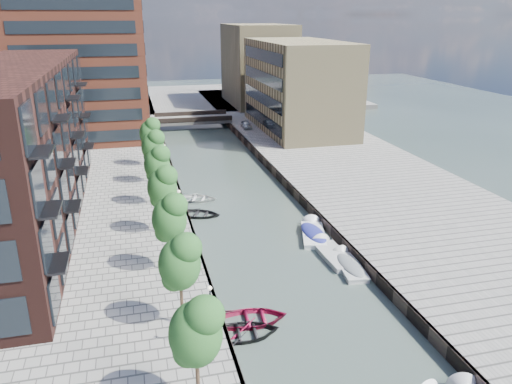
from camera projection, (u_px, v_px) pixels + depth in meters
name	position (u px, v px, depth m)	size (l,w,h in m)	color
water	(228.00, 182.00, 59.31)	(300.00, 300.00, 0.00)	#38473F
quay_right	(352.00, 169.00, 62.83)	(20.00, 140.00, 1.00)	gray
quay_wall_left	(176.00, 182.00, 57.73)	(0.25, 140.00, 1.00)	#332823
quay_wall_right	(277.00, 175.00, 60.55)	(0.25, 140.00, 1.00)	#332823
far_closure	(177.00, 100.00, 113.93)	(80.00, 40.00, 1.00)	gray
apartment_block	(21.00, 148.00, 42.87)	(8.00, 38.00, 14.00)	black
tower	(79.00, 35.00, 72.84)	(18.00, 18.00, 30.00)	brown
tan_block_near	(298.00, 86.00, 80.40)	(12.00, 25.00, 14.00)	#96865C
tan_block_far	(258.00, 65.00, 103.81)	(12.00, 20.00, 16.00)	#96865C
bridge	(193.00, 119.00, 88.06)	(13.00, 6.00, 1.30)	gray
tree_0	(195.00, 330.00, 22.69)	(2.50, 2.50, 5.95)	#382619
tree_1	(179.00, 261.00, 29.08)	(2.50, 2.50, 5.95)	#382619
tree_2	(169.00, 216.00, 35.47)	(2.50, 2.50, 5.95)	#382619
tree_3	(162.00, 185.00, 41.86)	(2.50, 2.50, 5.95)	#382619
tree_4	(157.00, 163.00, 48.26)	(2.50, 2.50, 5.95)	#382619
tree_5	(153.00, 145.00, 54.65)	(2.50, 2.50, 5.95)	#382619
tree_6	(150.00, 132.00, 61.04)	(2.50, 2.50, 5.95)	#382619
lamp_0	(211.00, 312.00, 27.24)	(0.24, 0.24, 4.12)	black
lamp_1	(180.00, 208.00, 41.85)	(0.24, 0.24, 4.12)	black
lamp_2	(165.00, 158.00, 56.47)	(0.24, 0.24, 4.12)	black
sloop_1	(243.00, 336.00, 30.97)	(3.29, 4.61, 0.95)	black
sloop_2	(252.00, 322.00, 32.38)	(3.38, 4.73, 0.98)	maroon
sloop_3	(196.00, 200.00, 53.55)	(3.15, 4.41, 0.91)	silver
sloop_4	(199.00, 216.00, 49.43)	(3.12, 4.37, 0.91)	black
motorboat_2	(331.00, 254.00, 41.40)	(2.08, 5.51, 1.82)	beige
motorboat_3	(313.00, 233.00, 45.05)	(3.36, 5.86, 1.85)	white
motorboat_4	(348.00, 265.00, 39.32)	(2.22, 5.04, 1.63)	beige
car	(246.00, 124.00, 82.98)	(1.41, 3.51, 1.19)	silver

